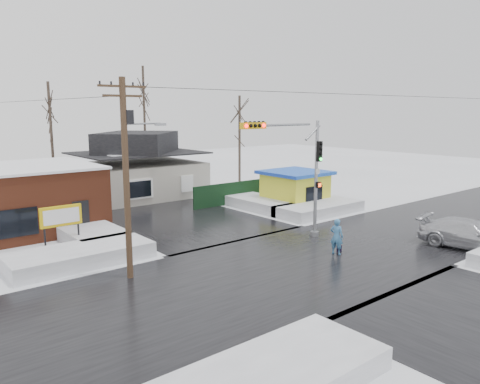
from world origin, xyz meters
TOP-DOWN VIEW (x-y plane):
  - ground at (0.00, 0.00)m, footprint 120.00×120.00m
  - road_ns at (0.00, 0.00)m, footprint 10.00×120.00m
  - road_ew at (0.00, 0.00)m, footprint 120.00×10.00m
  - snowbank_nw at (-9.00, 7.00)m, footprint 7.00×3.00m
  - snowbank_ne at (9.00, 7.00)m, footprint 7.00×3.00m
  - snowbank_sw at (-9.00, -7.00)m, footprint 7.00×3.00m
  - snowbank_nside_w at (-7.00, 12.00)m, footprint 3.00×8.00m
  - snowbank_nside_e at (7.00, 12.00)m, footprint 3.00×8.00m
  - traffic_signal at (2.43, 2.97)m, footprint 6.05×0.68m
  - utility_pole at (-7.93, 3.50)m, footprint 3.15×0.44m
  - marquee_sign at (-9.00, 9.49)m, footprint 2.20×0.21m
  - house at (2.00, 22.00)m, footprint 10.40×8.40m
  - kiosk at (9.50, 9.99)m, footprint 4.60×4.60m
  - fence at (6.50, 14.00)m, footprint 8.00×0.12m
  - tree_far_left at (-4.00, 26.00)m, footprint 3.00×3.00m
  - tree_far_mid at (6.00, 28.00)m, footprint 3.00×3.00m
  - tree_far_right at (12.00, 20.00)m, footprint 3.00×3.00m
  - pedestrian at (2.11, -0.21)m, footprint 0.67×0.82m
  - car at (8.70, -4.23)m, footprint 3.12×5.79m
  - shopping_bag at (2.55, -0.06)m, footprint 0.29×0.14m

SIDE VIEW (x-z plane):
  - ground at x=0.00m, z-range 0.00..0.00m
  - road_ns at x=0.00m, z-range 0.00..0.02m
  - road_ew at x=0.00m, z-range 0.00..0.02m
  - shopping_bag at x=2.55m, z-range 0.00..0.35m
  - snowbank_sw at x=-9.00m, z-range 0.00..0.70m
  - snowbank_nw at x=-9.00m, z-range 0.00..0.80m
  - snowbank_ne at x=9.00m, z-range 0.00..0.80m
  - snowbank_nside_w at x=-7.00m, z-range 0.00..0.80m
  - snowbank_nside_e at x=7.00m, z-range 0.00..0.80m
  - car at x=8.70m, z-range 0.00..1.60m
  - fence at x=6.50m, z-range 0.00..1.80m
  - pedestrian at x=2.11m, z-range 0.00..1.94m
  - kiosk at x=9.50m, z-range 0.03..2.90m
  - marquee_sign at x=-9.00m, z-range 0.65..3.20m
  - house at x=2.00m, z-range -0.26..5.50m
  - traffic_signal at x=2.43m, z-range 1.04..8.04m
  - utility_pole at x=-7.93m, z-range 0.61..9.61m
  - tree_far_right at x=12.00m, z-range 2.66..11.66m
  - tree_far_left at x=-4.00m, z-range 2.95..12.95m
  - tree_far_mid at x=6.00m, z-range 3.54..15.54m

